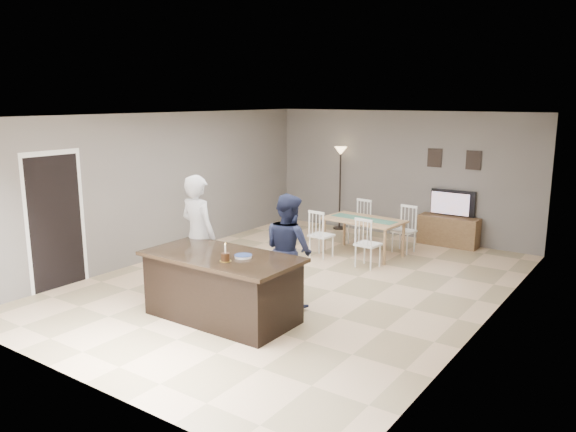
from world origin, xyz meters
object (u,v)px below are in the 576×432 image
Objects in this scene: plate_stack at (243,256)px; woman at (198,235)px; man at (289,250)px; birthday_cake at (225,257)px; floor_lamp at (340,166)px; kitchen_island at (222,286)px; tv_console at (448,231)px; television at (451,203)px; dining_table at (363,225)px.

woman is at bearing 159.17° from plate_stack.
man is at bearing 84.20° from plate_stack.
floor_lamp reaches higher than birthday_cake.
kitchen_island is at bearing 156.80° from woman.
floor_lamp reaches higher than tv_console.
birthday_cake is (-0.18, -1.17, 0.14)m from man.
birthday_cake is at bearing 80.64° from television.
kitchen_island reaches higher than tv_console.
television is at bearing 80.64° from birthday_cake.
tv_console is 0.73× the size of man.
dining_table is (-1.11, -1.61, 0.28)m from tv_console.
plate_stack is at bearing 81.10° from television.
television reaches higher than tv_console.
floor_lamp is at bearing 107.04° from plate_stack.
dining_table is at bearing -48.27° from floor_lamp.
woman is (-2.15, -5.09, 0.06)m from television.
man is at bearing -68.84° from floor_lamp.
television is at bearing -106.03° from woman.
kitchen_island is 5.78m from television.
woman reaches higher than birthday_cake.
plate_stack is at bearing 103.46° from man.
television reaches higher than dining_table.
man reaches higher than birthday_cake.
floor_lamp is at bearing 179.55° from tv_console.
television is 2.64m from floor_lamp.
birthday_cake is at bearing 154.99° from woman.
television is at bearing 90.00° from tv_console.
woman is 5.09m from floor_lamp.
man is at bearing 80.50° from television.
plate_stack is 0.12× the size of floor_lamp.
tv_console is 2.82m from floor_lamp.
woman is at bearing 67.10° from television.
floor_lamp is at bearing 103.74° from kitchen_island.
woman is 1.13× the size of man.
floor_lamp reaches higher than woman.
woman is 7.73× the size of birthday_cake.
man is 1.19m from birthday_cake.
television is 5.53m from woman.
plate_stack is (0.09, 0.25, -0.04)m from birthday_cake.
floor_lamp is at bearing 105.53° from birthday_cake.
floor_lamp is at bearing -49.57° from man.
tv_console is 0.57m from television.
man is at bearing 66.77° from kitchen_island.
man reaches higher than plate_stack.
floor_lamp reaches higher than man.
plate_stack reaches higher than kitchen_island.
woman is at bearing 148.13° from birthday_cake.
tv_console is at bearing 80.53° from birthday_cake.
woman is 0.98× the size of floor_lamp.
television reaches higher than plate_stack.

